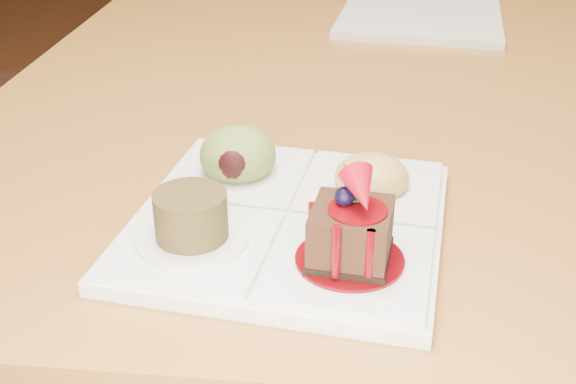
# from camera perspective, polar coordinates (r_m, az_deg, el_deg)

# --- Properties ---
(ground) EXTENTS (6.00, 6.00, 0.00)m
(ground) POSITION_cam_1_polar(r_m,az_deg,el_deg) (1.61, 7.07, -12.49)
(ground) COLOR #533017
(dining_table) EXTENTS (1.00, 1.80, 0.75)m
(dining_table) POSITION_cam_1_polar(r_m,az_deg,el_deg) (1.28, 8.91, 11.32)
(dining_table) COLOR #A2652A
(dining_table) RESTS_ON ground
(sampler_plate) EXTENTS (0.27, 0.27, 0.10)m
(sampler_plate) POSITION_cam_1_polar(r_m,az_deg,el_deg) (0.58, -0.08, -1.20)
(sampler_plate) COLOR silver
(sampler_plate) RESTS_ON dining_table
(second_plate) EXTENTS (0.27, 0.27, 0.01)m
(second_plate) POSITION_cam_1_polar(r_m,az_deg,el_deg) (1.17, 10.39, 13.34)
(second_plate) COLOR silver
(second_plate) RESTS_ON dining_table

